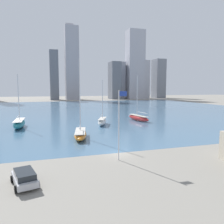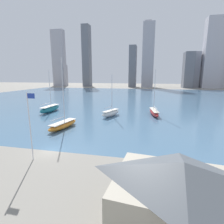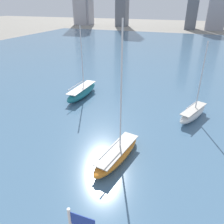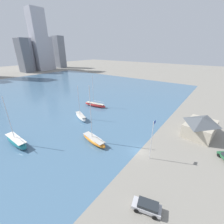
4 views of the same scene
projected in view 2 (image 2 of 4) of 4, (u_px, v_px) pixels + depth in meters
ground_plane at (51, 151)px, 28.58m from camera, size 500.00×500.00×0.00m
harbor_water at (120, 98)px, 95.58m from camera, size 180.00×140.00×0.00m
boat_shed at (181, 195)px, 13.83m from camera, size 11.23×8.54×5.62m
flag_pole at (30, 124)px, 24.51m from camera, size 1.24×0.14×9.89m
distant_city_skyline at (159, 62)px, 179.24m from camera, size 202.78×22.22×66.40m
sailboat_white at (111, 113)px, 52.55m from camera, size 4.95×8.51×12.37m
sailboat_teal at (50, 109)px, 58.89m from camera, size 2.76×10.79×13.64m
sailboat_red at (154, 112)px, 54.23m from camera, size 3.57×11.02×13.97m
sailboat_orange at (63, 125)px, 40.64m from camera, size 4.14×9.85×16.05m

